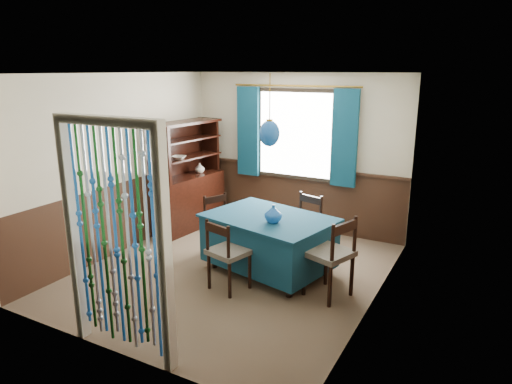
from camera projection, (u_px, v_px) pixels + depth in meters
The scene contains 22 objects.
floor at pixel (233, 272), 5.92m from camera, with size 4.00×4.00×0.00m, color brown.
ceiling at pixel (230, 73), 5.27m from camera, with size 4.00×4.00×0.00m, color silver.
wall_back at pixel (296, 153), 7.29m from camera, with size 3.60×3.60×0.00m, color beige.
wall_front at pixel (109, 226), 3.90m from camera, with size 3.60×3.60×0.00m, color beige.
wall_left at pixel (122, 164), 6.42m from camera, with size 4.00×4.00×0.00m, color beige.
wall_right at pixel (378, 197), 4.77m from camera, with size 4.00×4.00×0.00m, color beige.
wainscot_back at pixel (295, 198), 7.48m from camera, with size 3.60×3.60×0.00m, color #351F14.
wainscot_front at pixel (118, 304), 4.10m from camera, with size 3.60×3.60×0.00m, color #351F14.
wainscot_left at pixel (127, 215), 6.61m from camera, with size 4.00×4.00×0.00m, color #351F14.
wainscot_right at pixel (372, 263), 4.97m from camera, with size 4.00×4.00×0.00m, color #351F14.
window at pixel (295, 135), 7.17m from camera, with size 1.32×0.12×1.42m, color black.
doorway at pixel (116, 246), 4.00m from camera, with size 1.16×0.12×2.18m, color silver, non-canonical shape.
dining_table at pixel (269, 240), 5.83m from camera, with size 1.75×1.39×0.75m.
chair_near at pixel (227, 253), 5.34m from camera, with size 0.52×0.51×0.88m.
chair_far at pixel (304, 224), 6.33m from camera, with size 0.52×0.51×0.87m.
chair_left at pixel (221, 223), 6.42m from camera, with size 0.54×0.55×0.84m.
chair_right at pixel (331, 255), 5.16m from camera, with size 0.59×0.60×0.97m.
sideboard at pixel (187, 192), 7.44m from camera, with size 0.60×1.38×1.75m.
pendant_lamp at pixel (270, 133), 5.47m from camera, with size 0.25×0.25×0.86m.
vase_table at pixel (273, 214), 5.51m from camera, with size 0.19×0.19×0.20m, color #154A93.
bowl_shelf at pixel (179, 157), 7.04m from camera, with size 0.24×0.24×0.06m, color beige.
vase_sideboard at pixel (200, 167), 7.56m from camera, with size 0.18×0.18×0.19m, color beige.
Camera 1 is at (2.85, -4.65, 2.55)m, focal length 32.00 mm.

